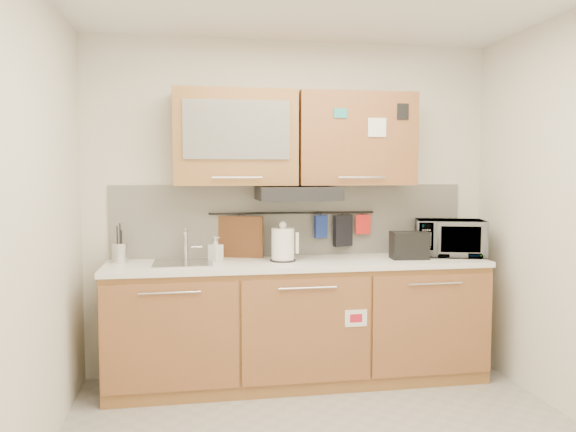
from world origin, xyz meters
name	(u,v)px	position (x,y,z in m)	size (l,w,h in m)	color
wall_back	(292,207)	(0.00, 1.50, 1.30)	(3.20, 3.20, 0.00)	silver
wall_left	(20,229)	(-1.60, 0.00, 1.30)	(3.00, 3.00, 0.00)	silver
base_cabinet	(299,328)	(0.00, 1.19, 0.41)	(2.80, 0.64, 0.88)	#9C6437
countertop	(299,263)	(0.00, 1.19, 0.90)	(2.82, 0.62, 0.04)	white
backsplash	(292,220)	(0.00, 1.49, 1.20)	(2.80, 0.02, 0.56)	silver
upper_cabinets	(295,139)	(0.00, 1.32, 1.83)	(1.82, 0.37, 0.70)	#9C6437
range_hood	(298,193)	(0.00, 1.25, 1.42)	(0.60, 0.46, 0.10)	black
sink	(183,263)	(-0.85, 1.21, 0.92)	(0.42, 0.40, 0.26)	silver
utensil_rail	(293,213)	(0.00, 1.45, 1.26)	(0.02, 0.02, 1.30)	black
utensil_crock	(120,253)	(-1.30, 1.31, 0.99)	(0.12, 0.12, 0.29)	silver
kettle	(283,245)	(-0.12, 1.20, 1.04)	(0.21, 0.19, 0.30)	white
toaster	(409,245)	(0.85, 1.14, 1.03)	(0.29, 0.19, 0.21)	black
microwave	(450,238)	(1.22, 1.24, 1.06)	(0.51, 0.35, 0.28)	#999999
soap_bottle	(216,249)	(-0.61, 1.28, 1.01)	(0.08, 0.08, 0.18)	#999999
cutting_board	(239,246)	(-0.43, 1.44, 1.01)	(0.38, 0.03, 0.47)	brown
oven_mitt	(321,227)	(0.22, 1.44, 1.15)	(0.11, 0.03, 0.18)	navy
dark_pouch	(343,231)	(0.40, 1.44, 1.11)	(0.16, 0.05, 0.25)	black
pot_holder	(363,224)	(0.57, 1.44, 1.16)	(0.13, 0.02, 0.15)	red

